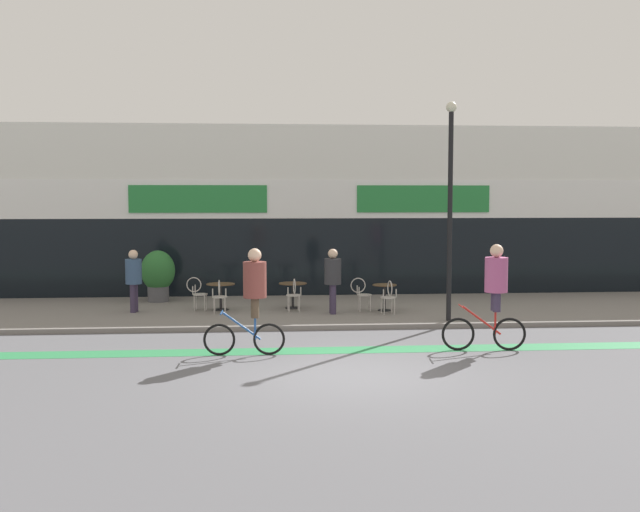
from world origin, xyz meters
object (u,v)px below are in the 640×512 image
Objects in this scene: cafe_chair_2_near at (389,295)px; cafe_chair_0_side at (197,291)px; bistro_table_0 at (221,291)px; pedestrian_far_end at (333,275)px; bistro_table_2 at (385,292)px; cafe_chair_2_side at (362,292)px; cyclist_0 at (493,288)px; planter_pot at (158,274)px; cafe_chair_0_near at (219,294)px; cafe_chair_1_near at (294,293)px; lamp_post at (450,196)px; pedestrian_near_end at (134,275)px; bistro_table_1 at (293,290)px; cyclist_1 at (253,291)px.

cafe_chair_0_side is at bearing 71.54° from cafe_chair_2_near.
pedestrian_far_end is at bearing -16.23° from bistro_table_0.
bistro_table_2 is 0.79× the size of cafe_chair_2_side.
cyclist_0 is (1.47, -4.77, 0.69)m from bistro_table_2.
planter_pot reaches higher than cafe_chair_2_near.
cafe_chair_0_near is 3.02m from pedestrian_far_end.
bistro_table_2 is at bearing -168.18° from pedestrian_far_end.
planter_pot is 5.57m from pedestrian_far_end.
lamp_post is at bearing -119.14° from cafe_chair_1_near.
cafe_chair_0_side is 2.23m from planter_pot.
cafe_chair_0_near is 7.52m from cyclist_0.
planter_pot is (-6.33, 2.28, 0.31)m from bistro_table_2.
bistro_table_0 is 0.46× the size of pedestrian_near_end.
pedestrian_near_end is (-1.66, -0.20, 0.47)m from cafe_chair_0_side.
bistro_table_1 is at bearing -68.20° from cafe_chair_0_near.
cyclist_1 is at bearing -168.82° from cafe_chair_0_near.
planter_pot is (-3.88, 2.27, 0.30)m from cafe_chair_1_near.
lamp_post reaches higher than bistro_table_2.
cafe_chair_0_side is 0.54× the size of pedestrian_near_end.
cafe_chair_0_near is 6.48m from lamp_post.
cafe_chair_2_near is 0.42× the size of cyclist_1.
cafe_chair_0_side reaches higher than bistro_table_0.
lamp_post reaches higher than pedestrian_near_end.
pedestrian_far_end reaches higher than cafe_chair_2_near.
cafe_chair_0_side and cafe_chair_2_side have the same top height.
bistro_table_2 is 0.43× the size of pedestrian_near_end.
cyclist_1 is (0.92, -4.68, 0.67)m from cafe_chair_0_near.
pedestrian_far_end is (-1.45, 0.24, 0.50)m from cafe_chair_2_near.
cafe_chair_0_near is at bearing 164.43° from lamp_post.
lamp_post is 3.14× the size of pedestrian_far_end.
cafe_chair_2_near reaches higher than bistro_table_0.
bistro_table_0 is at bearing 69.94° from cafe_chair_2_near.
cyclist_0 reaches higher than cafe_chair_0_near.
cafe_chair_1_near is 4.29m from pedestrian_near_end.
pedestrian_near_end is at bearing -175.24° from bistro_table_0.
cyclist_0 is at bearing -41.73° from bistro_table_0.
bistro_table_0 is 0.85× the size of cafe_chair_2_side.
cafe_chair_1_near reaches higher than bistro_table_0.
planter_pot is 10.53m from cyclist_0.
bistro_table_1 is 5.60m from cyclist_1.
cafe_chair_0_side is 7.21m from lamp_post.
cafe_chair_0_near is 1.00× the size of cafe_chair_2_side.
cyclist_1 is (0.92, -5.31, 0.66)m from bistro_table_0.
lamp_post reaches higher than bistro_table_1.
cafe_chair_2_side is at bearing 138.11° from lamp_post.
pedestrian_near_end is (-6.70, 0.91, 0.47)m from cafe_chair_2_near.
lamp_post is 2.42× the size of cyclist_0.
planter_pot is (-6.33, 2.91, 0.30)m from cafe_chair_2_near.
lamp_post reaches higher than cafe_chair_2_side.
lamp_post reaches higher than cyclist_0.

